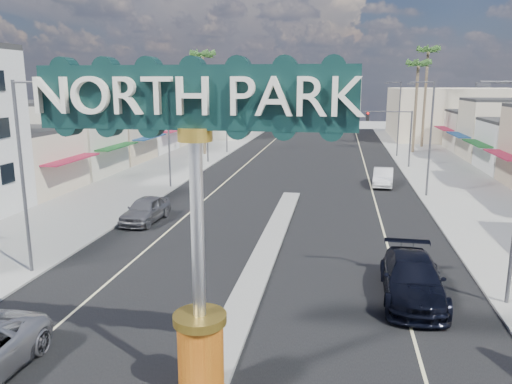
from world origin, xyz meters
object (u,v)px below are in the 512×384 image
(gateway_sign, at_px, (196,198))
(palm_right_far, at_px, (428,56))
(suv_right, at_px, (412,279))
(car_parked_left, at_px, (145,210))
(palm_right_mid, at_px, (418,68))
(car_parked_right, at_px, (383,177))
(streetlight_l_mid, at_px, (170,129))
(streetlight_r_mid, at_px, (429,133))
(traffic_signal_right, at_px, (393,127))
(streetlight_r_far, at_px, (398,115))
(palm_left_far, at_px, (203,60))
(traffic_signal_left, at_px, (223,125))
(streetlight_l_far, at_px, (228,113))
(streetlight_l_near, at_px, (25,168))

(gateway_sign, bearing_deg, palm_right_far, 75.97)
(suv_right, relative_size, car_parked_left, 1.26)
(gateway_sign, xyz_separation_m, palm_right_mid, (13.00, 54.02, 4.67))
(gateway_sign, xyz_separation_m, car_parked_right, (7.54, 31.88, -5.15))
(gateway_sign, height_order, streetlight_l_mid, gateway_sign)
(gateway_sign, relative_size, streetlight_r_mid, 1.02)
(streetlight_r_mid, relative_size, car_parked_left, 1.88)
(traffic_signal_right, xyz_separation_m, car_parked_right, (-1.65, -10.13, -3.50))
(streetlight_r_mid, distance_m, streetlight_r_far, 22.00)
(streetlight_r_far, bearing_deg, car_parked_right, -99.07)
(palm_left_far, relative_size, car_parked_left, 2.74)
(traffic_signal_left, height_order, palm_right_mid, palm_right_mid)
(streetlight_r_mid, bearing_deg, palm_right_far, 81.88)
(streetlight_l_mid, bearing_deg, streetlight_r_mid, 0.00)
(palm_right_far, bearing_deg, streetlight_l_far, -158.54)
(streetlight_r_far, height_order, suv_right, streetlight_r_far)
(car_parked_left, relative_size, car_parked_right, 1.01)
(streetlight_r_far, bearing_deg, palm_right_mid, 57.31)
(streetlight_l_near, xyz_separation_m, car_parked_left, (1.81, 9.42, -4.25))
(car_parked_left, bearing_deg, streetlight_l_near, -97.46)
(streetlight_r_far, bearing_deg, car_parked_left, -120.33)
(streetlight_l_near, xyz_separation_m, palm_right_far, (25.43, 52.00, 7.32))
(streetlight_l_far, bearing_deg, palm_right_far, 21.46)
(gateway_sign, xyz_separation_m, palm_left_far, (-13.00, 48.02, 5.57))
(suv_right, height_order, car_parked_left, suv_right)
(streetlight_l_far, distance_m, streetlight_r_mid, 30.32)
(traffic_signal_left, relative_size, streetlight_r_mid, 0.67)
(traffic_signal_right, relative_size, streetlight_l_mid, 0.67)
(traffic_signal_right, distance_m, streetlight_l_mid, 24.11)
(traffic_signal_left, bearing_deg, streetlight_l_far, 98.86)
(gateway_sign, relative_size, streetlight_l_near, 1.02)
(gateway_sign, xyz_separation_m, traffic_signal_right, (9.18, 42.02, -1.65))
(palm_right_far, bearing_deg, traffic_signal_right, -107.90)
(gateway_sign, distance_m, palm_right_far, 62.20)
(streetlight_l_near, height_order, palm_right_far, palm_right_far)
(streetlight_l_far, bearing_deg, car_parked_right, -45.27)
(palm_left_far, bearing_deg, streetlight_r_mid, -40.48)
(palm_left_far, xyz_separation_m, car_parked_left, (4.37, -30.58, -10.68))
(suv_right, bearing_deg, palm_left_far, 118.12)
(car_parked_right, bearing_deg, palm_right_far, 80.72)
(car_parked_right, bearing_deg, streetlight_l_near, -121.41)
(gateway_sign, bearing_deg, car_parked_left, 116.31)
(gateway_sign, height_order, palm_left_far, palm_left_far)
(gateway_sign, relative_size, streetlight_r_far, 1.02)
(traffic_signal_left, relative_size, car_parked_right, 1.27)
(traffic_signal_right, bearing_deg, palm_left_far, 164.85)
(streetlight_r_mid, bearing_deg, streetlight_l_far, 133.48)
(streetlight_l_near, height_order, streetlight_l_far, same)
(streetlight_r_mid, height_order, streetlight_r_far, same)
(streetlight_l_mid, xyz_separation_m, streetlight_r_far, (20.87, 22.00, 0.00))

